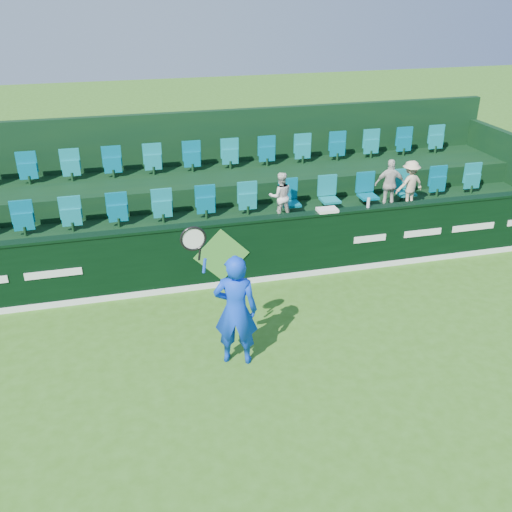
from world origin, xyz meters
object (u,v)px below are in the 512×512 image
object	(u,v)px
spectator_right	(410,184)
towel	(327,210)
drinks_bottle	(368,203)
tennis_player	(235,310)
spectator_left	(281,196)
spectator_middle	(390,184)

from	to	relation	value
spectator_right	towel	world-z (taller)	spectator_right
towel	drinks_bottle	xyz separation A→B (m)	(0.87, 0.00, 0.07)
towel	drinks_bottle	bearing A→B (deg)	0.00
tennis_player	towel	distance (m)	3.53
spectator_right	spectator_left	bearing A→B (deg)	-9.90
spectator_left	spectator_right	xyz separation A→B (m)	(3.03, 0.00, 0.01)
spectator_left	spectator_middle	distance (m)	2.54
spectator_left	drinks_bottle	xyz separation A→B (m)	(1.50, -1.12, 0.12)
tennis_player	spectator_left	world-z (taller)	tennis_player
tennis_player	spectator_right	distance (m)	6.06
spectator_middle	towel	distance (m)	2.21
spectator_right	spectator_middle	bearing A→B (deg)	-9.90
spectator_right	drinks_bottle	size ratio (longest dim) A/B	5.34
spectator_right	tennis_player	bearing A→B (deg)	27.09
drinks_bottle	spectator_right	bearing A→B (deg)	36.25
spectator_middle	drinks_bottle	bearing A→B (deg)	62.78
spectator_middle	towel	size ratio (longest dim) A/B	2.86
towel	spectator_left	bearing A→B (deg)	119.35
spectator_middle	drinks_bottle	size ratio (longest dim) A/B	5.69
spectator_left	spectator_right	distance (m)	3.03
spectator_left	towel	distance (m)	1.29
spectator_left	spectator_middle	bearing A→B (deg)	-176.84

